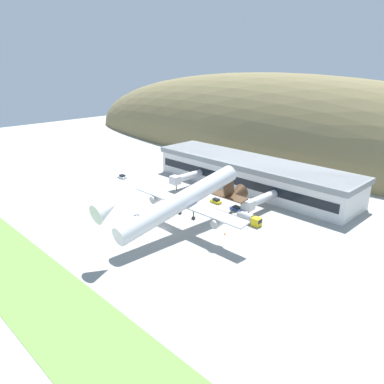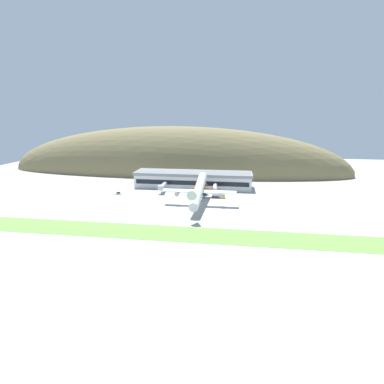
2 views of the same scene
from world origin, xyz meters
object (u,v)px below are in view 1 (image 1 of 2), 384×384
Objects in this scene: traffic_cone_0 at (225,233)px; service_car_1 at (122,177)px; fuel_truck at (249,219)px; cargo_airplane at (184,201)px; terminal_building at (251,172)px; jetway_0 at (185,177)px; service_car_2 at (236,208)px; jetway_1 at (259,200)px; service_car_0 at (216,201)px.

service_car_1 is at bearing 171.12° from traffic_cone_0.
fuel_truck is at bearing 0.73° from service_car_1.
cargo_airplane is 14.19m from traffic_cone_0.
terminal_building is 20.25× the size of service_car_1.
service_car_2 is at bearing -8.26° from jetway_0.
cargo_airplane reaches higher than fuel_truck.
traffic_cone_0 is at bearing 33.40° from cargo_airplane.
jetway_1 is 9.47m from fuel_truck.
service_car_1 reaches higher than traffic_cone_0.
service_car_1 is at bearing -148.10° from terminal_building.
service_car_2 is at bearing 88.13° from cargo_airplane.
cargo_airplane is at bearing -16.91° from service_car_1.
jetway_0 is 24.72× the size of traffic_cone_0.
traffic_cone_0 is (8.79, -15.66, -0.30)m from service_car_2.
jetway_0 is 19.22m from service_car_0.
terminal_building is at bearing 132.36° from jetway_1.
terminal_building is at bearing 125.85° from fuel_truck.
service_car_1 is at bearing -173.59° from service_car_2.
service_car_0 is at bearing 7.92° from service_car_1.
jetway_1 reaches higher than traffic_cone_0.
jetway_1 is at bearing 30.46° from service_car_2.
fuel_truck is at bearing -30.52° from service_car_2.
jetway_0 reaches higher than traffic_cone_0.
service_car_1 is (-52.48, 15.95, -8.14)m from cargo_airplane.
terminal_building is 5.52× the size of jetway_0.
traffic_cone_0 is at bearing -42.22° from service_car_0.
service_car_0 is 0.52× the size of fuel_truck.
terminal_building is at bearing 93.68° from service_car_0.
terminal_building is 24.23m from jetway_0.
cargo_airplane is 24.89m from service_car_0.
cargo_airplane reaches higher than service_car_2.
jetway_1 is 1.98× the size of fuel_truck.
jetway_0 is at bearing 179.11° from jetway_1.
traffic_cone_0 is (61.98, -9.69, -0.33)m from service_car_1.
cargo_airplane is (9.32, -42.81, 2.79)m from terminal_building.
terminal_building reaches higher than traffic_cone_0.
traffic_cone_0 is (18.83, -36.55, -5.68)m from terminal_building.
cargo_airplane is 20.60m from fuel_truck.
terminal_building reaches higher than service_car_1.
service_car_1 is 62.00m from fuel_truck.
service_car_2 is (-5.86, -3.45, -3.41)m from jetway_1.
jetway_0 is at bearing 171.74° from service_car_2.
cargo_airplane is 23.41m from service_car_2.
service_car_0 is at bearing 178.57° from service_car_2.
fuel_truck reaches higher than service_car_1.
terminal_building is 20.81× the size of service_car_2.
fuel_truck is at bearing -14.23° from jetway_0.
jetway_1 is 15.30m from service_car_0.
service_car_1 is 1.03× the size of service_car_2.
jetway_0 is 37.39m from cargo_airplane.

